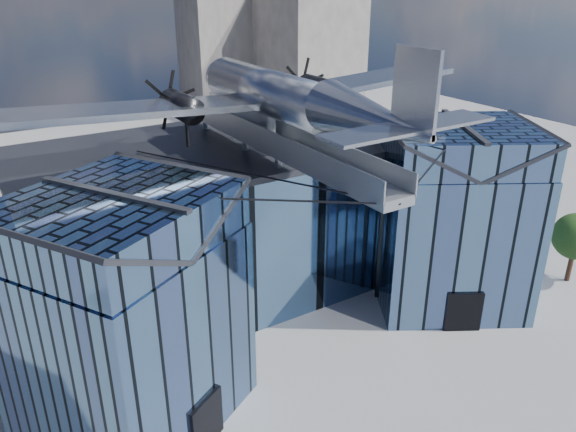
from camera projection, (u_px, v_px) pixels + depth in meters
ground_plane at (306, 337)px, 33.80m from camera, size 120.00×120.00×0.00m
museum at (257, 219)px, 36.09m from camera, size 32.88×24.50×17.60m
bg_towers at (91, 60)px, 69.67m from camera, size 77.00×24.50×26.00m
tree_side_e at (425, 159)px, 52.88m from camera, size 4.65×4.65×5.78m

